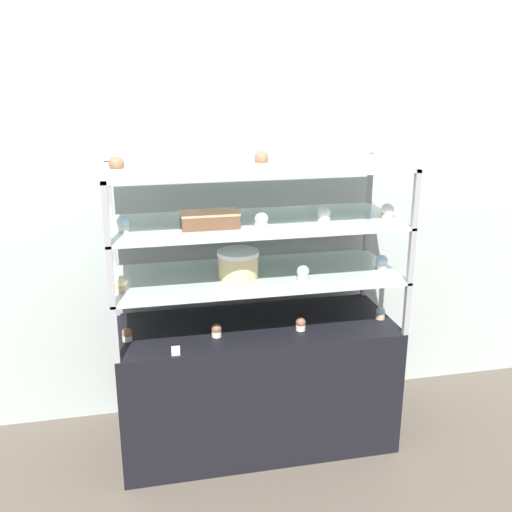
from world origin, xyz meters
name	(u,v)px	position (x,y,z in m)	size (l,w,h in m)	color
ground_plane	(256,438)	(0.00, 0.00, 0.00)	(20.00, 20.00, 0.00)	brown
back_wall	(239,169)	(0.00, 0.41, 1.30)	(8.00, 0.05, 2.60)	#A8B2AD
display_base	(256,383)	(0.00, 0.00, 0.31)	(1.31, 0.53, 0.63)	black
display_riser_lower	(256,277)	(0.00, 0.00, 0.87)	(1.31, 0.53, 0.25)	#99999E
display_riser_middle	(256,224)	(0.00, 0.00, 1.12)	(1.31, 0.53, 0.25)	#99999E
display_riser_upper	(256,169)	(0.00, 0.00, 1.37)	(1.31, 0.53, 0.25)	#99999E
layer_cake_centerpiece	(238,264)	(-0.09, -0.03, 0.94)	(0.19, 0.19, 0.13)	#DBBC84
sheet_cake_frosted	(210,219)	(-0.22, -0.06, 1.17)	(0.25, 0.13, 0.07)	brown
cupcake_0	(127,334)	(-0.60, -0.05, 0.66)	(0.05, 0.05, 0.06)	beige
cupcake_1	(217,331)	(-0.20, -0.10, 0.66)	(0.05, 0.05, 0.06)	beige
cupcake_2	(301,324)	(0.19, -0.11, 0.66)	(0.05, 0.05, 0.06)	white
cupcake_3	(380,313)	(0.60, -0.06, 0.66)	(0.05, 0.05, 0.06)	#CCB28C
price_tag_0	(176,351)	(-0.40, -0.25, 0.65)	(0.04, 0.00, 0.04)	white
cupcake_4	(121,284)	(-0.61, -0.09, 0.91)	(0.06, 0.06, 0.07)	#CCB28C
cupcake_5	(303,273)	(0.19, -0.12, 0.91)	(0.06, 0.06, 0.07)	#CCB28C
cupcake_6	(382,262)	(0.60, -0.05, 0.91)	(0.06, 0.06, 0.07)	beige
price_tag_1	(318,284)	(0.22, -0.25, 0.90)	(0.04, 0.00, 0.04)	white
cupcake_7	(124,224)	(-0.58, -0.04, 1.16)	(0.06, 0.06, 0.07)	white
cupcake_8	(261,220)	(0.00, -0.11, 1.16)	(0.06, 0.06, 0.07)	beige
cupcake_9	(324,214)	(0.30, -0.06, 1.16)	(0.06, 0.06, 0.07)	white
cupcake_10	(387,211)	(0.60, -0.07, 1.16)	(0.06, 0.06, 0.07)	#CCB28C
price_tag_2	(160,237)	(-0.44, -0.25, 1.15)	(0.04, 0.00, 0.04)	white
cupcake_11	(117,166)	(-0.59, -0.12, 1.42)	(0.06, 0.06, 0.07)	beige
cupcake_12	(261,160)	(0.01, -0.08, 1.42)	(0.06, 0.06, 0.07)	#CCB28C
cupcake_13	(392,156)	(0.60, -0.09, 1.42)	(0.06, 0.06, 0.07)	white
price_tag_3	(336,167)	(0.28, -0.25, 1.41)	(0.04, 0.00, 0.04)	white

